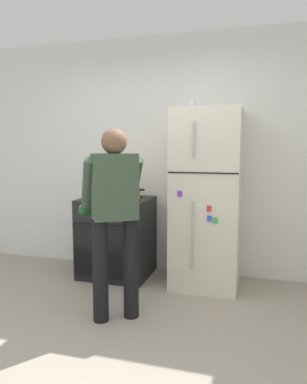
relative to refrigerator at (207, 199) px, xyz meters
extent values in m
plane|color=#9E9384|center=(-0.50, -1.57, -0.92)|extent=(8.00, 8.00, 0.00)
cube|color=white|center=(-0.50, 0.38, 0.43)|extent=(6.00, 0.10, 2.70)
cube|color=silver|center=(0.00, 0.00, 0.00)|extent=(0.68, 0.68, 1.83)
cube|color=black|center=(0.00, -0.34, 0.29)|extent=(0.67, 0.01, 0.01)
cylinder|color=#B7B7BC|center=(-0.08, -0.36, -0.31)|extent=(0.02, 0.02, 0.67)
cylinder|color=#B7B7BC|center=(-0.08, -0.36, 0.60)|extent=(0.02, 0.02, 0.34)
cube|color=blue|center=(0.08, -0.35, -0.14)|extent=(0.04, 0.01, 0.06)
cube|color=green|center=(0.13, -0.35, -0.15)|extent=(0.04, 0.01, 0.06)
cube|color=purple|center=(-0.21, -0.35, 0.09)|extent=(0.04, 0.01, 0.06)
cube|color=red|center=(0.07, -0.35, -0.04)|extent=(0.04, 0.01, 0.06)
cube|color=black|center=(-1.01, 0.00, -0.47)|extent=(0.76, 0.64, 0.88)
cube|color=black|center=(-1.01, -0.32, -0.55)|extent=(0.53, 0.01, 0.32)
cylinder|color=black|center=(-1.20, -0.14, -0.03)|extent=(0.17, 0.17, 0.01)
cylinder|color=black|center=(-0.83, -0.14, -0.03)|extent=(0.17, 0.17, 0.01)
cylinder|color=black|center=(-1.20, 0.14, -0.03)|extent=(0.17, 0.17, 0.01)
cylinder|color=black|center=(-0.83, 0.14, -0.03)|extent=(0.17, 0.17, 0.01)
cylinder|color=silver|center=(-1.27, -0.33, -0.09)|extent=(0.04, 0.03, 0.04)
cylinder|color=silver|center=(-1.10, -0.33, -0.09)|extent=(0.04, 0.03, 0.04)
cylinder|color=silver|center=(-0.92, -0.33, -0.09)|extent=(0.04, 0.03, 0.04)
cylinder|color=silver|center=(-0.75, -0.33, -0.09)|extent=(0.04, 0.03, 0.04)
cube|color=black|center=(-1.01, -0.33, -0.55)|extent=(0.72, 0.03, 0.57)
cylinder|color=black|center=(-0.72, -1.08, -0.49)|extent=(0.13, 0.13, 0.86)
cylinder|color=black|center=(-0.50, -0.94, -0.49)|extent=(0.13, 0.13, 0.86)
cube|color=#384C38|center=(-0.61, -1.01, 0.21)|extent=(0.41, 0.36, 0.54)
sphere|color=brown|center=(-0.61, -1.01, 0.58)|extent=(0.21, 0.21, 0.21)
sphere|color=#272727|center=(-0.61, -1.01, 0.54)|extent=(0.15, 0.15, 0.15)
cylinder|color=#384C38|center=(-0.87, -0.99, 0.20)|extent=(0.29, 0.38, 0.51)
cylinder|color=#384C38|center=(-0.53, -0.77, 0.20)|extent=(0.29, 0.38, 0.51)
ellipsoid|color=#1E5123|center=(-0.96, -0.85, -0.02)|extent=(0.12, 0.18, 0.10)
ellipsoid|color=#1E5123|center=(-0.62, -0.63, -0.02)|extent=(0.12, 0.18, 0.10)
cylinder|color=orange|center=(-0.85, -0.05, 0.03)|extent=(0.27, 0.27, 0.12)
cube|color=black|center=(-1.01, -0.05, 0.08)|extent=(0.05, 0.03, 0.02)
cube|color=black|center=(-0.69, -0.05, 0.08)|extent=(0.05, 0.03, 0.02)
cylinder|color=silver|center=(-0.18, 0.05, 0.96)|extent=(0.08, 0.08, 0.10)
torus|color=silver|center=(-0.14, 0.05, 0.97)|extent=(0.06, 0.01, 0.06)
cylinder|color=brown|center=(-1.31, 0.20, 0.06)|extent=(0.05, 0.05, 0.17)
camera|label=1|loc=(0.52, -3.75, 0.53)|focal=34.04mm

